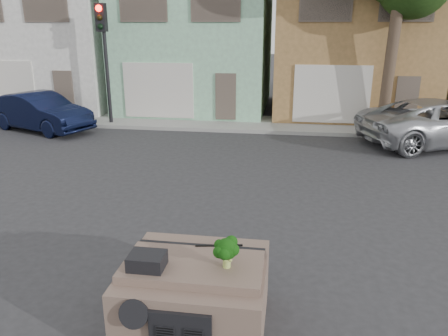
% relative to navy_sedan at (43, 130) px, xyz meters
% --- Properties ---
extents(ground_plane, '(120.00, 120.00, 0.00)m').
position_rel_navy_sedan_xyz_m(ground_plane, '(9.00, -8.28, 0.00)').
color(ground_plane, '#303033').
rests_on(ground_plane, ground).
extents(sidewalk, '(40.00, 3.00, 0.15)m').
position_rel_navy_sedan_xyz_m(sidewalk, '(9.00, 2.22, 0.07)').
color(sidewalk, gray).
rests_on(sidewalk, ground).
extents(townhouse_white, '(7.20, 8.20, 7.55)m').
position_rel_navy_sedan_xyz_m(townhouse_white, '(-2.00, 6.22, 3.77)').
color(townhouse_white, silver).
rests_on(townhouse_white, ground).
extents(townhouse_mint, '(7.20, 8.20, 7.55)m').
position_rel_navy_sedan_xyz_m(townhouse_mint, '(5.50, 6.22, 3.77)').
color(townhouse_mint, '#92CEA5').
rests_on(townhouse_mint, ground).
extents(townhouse_tan, '(7.20, 8.20, 7.55)m').
position_rel_navy_sedan_xyz_m(townhouse_tan, '(13.00, 6.22, 3.77)').
color(townhouse_tan, '#9B7241').
rests_on(townhouse_tan, ground).
extents(navy_sedan, '(5.03, 3.30, 1.57)m').
position_rel_navy_sedan_xyz_m(navy_sedan, '(0.00, 0.00, 0.00)').
color(navy_sedan, black).
rests_on(navy_sedan, ground).
extents(silver_pickup, '(6.62, 4.75, 1.67)m').
position_rel_navy_sedan_xyz_m(silver_pickup, '(15.77, 0.05, 0.00)').
color(silver_pickup, '#B4B6BC').
rests_on(silver_pickup, ground).
extents(traffic_signal, '(0.40, 0.40, 5.10)m').
position_rel_navy_sedan_xyz_m(traffic_signal, '(2.50, 1.22, 2.55)').
color(traffic_signal, black).
rests_on(traffic_signal, ground).
extents(tree_near, '(4.40, 4.00, 8.50)m').
position_rel_navy_sedan_xyz_m(tree_near, '(14.00, 1.52, 4.25)').
color(tree_near, '#1B3610').
rests_on(tree_near, ground).
extents(car_dashboard, '(2.00, 1.80, 1.12)m').
position_rel_navy_sedan_xyz_m(car_dashboard, '(9.00, -11.28, 0.56)').
color(car_dashboard, brown).
rests_on(car_dashboard, ground).
extents(instrument_hump, '(0.48, 0.38, 0.20)m').
position_rel_navy_sedan_xyz_m(instrument_hump, '(8.42, -11.63, 1.22)').
color(instrument_hump, black).
rests_on(instrument_hump, car_dashboard).
extents(wiper_arm, '(0.69, 0.15, 0.02)m').
position_rel_navy_sedan_xyz_m(wiper_arm, '(9.28, -10.90, 1.13)').
color(wiper_arm, black).
rests_on(wiper_arm, car_dashboard).
extents(broccoli, '(0.45, 0.45, 0.43)m').
position_rel_navy_sedan_xyz_m(broccoli, '(9.48, -11.46, 1.34)').
color(broccoli, '#0D3409').
rests_on(broccoli, car_dashboard).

